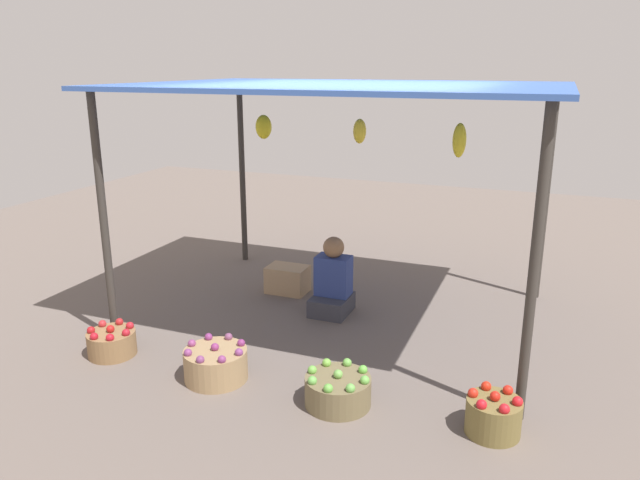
# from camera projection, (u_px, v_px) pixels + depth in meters

# --- Properties ---
(ground_plane) EXTENTS (14.00, 14.00, 0.00)m
(ground_plane) POSITION_uv_depth(u_px,v_px,m) (343.00, 316.00, 5.99)
(ground_plane) COLOR #665A53
(market_stall_structure) EXTENTS (3.81, 2.78, 2.23)m
(market_stall_structure) POSITION_uv_depth(u_px,v_px,m) (345.00, 99.00, 5.40)
(market_stall_structure) COLOR #38332D
(market_stall_structure) RESTS_ON ground
(vendor_person) EXTENTS (0.36, 0.44, 0.78)m
(vendor_person) POSITION_uv_depth(u_px,v_px,m) (333.00, 284.00, 6.00)
(vendor_person) COLOR #363741
(vendor_person) RESTS_ON ground
(basket_red_apples) EXTENTS (0.41, 0.41, 0.27)m
(basket_red_apples) POSITION_uv_depth(u_px,v_px,m) (112.00, 342.00, 5.16)
(basket_red_apples) COLOR olive
(basket_red_apples) RESTS_ON ground
(basket_purple_onions) EXTENTS (0.50, 0.50, 0.31)m
(basket_purple_onions) POSITION_uv_depth(u_px,v_px,m) (216.00, 364.00, 4.76)
(basket_purple_onions) COLOR #9D7E56
(basket_purple_onions) RESTS_ON ground
(basket_green_apples) EXTENTS (0.49, 0.49, 0.28)m
(basket_green_apples) POSITION_uv_depth(u_px,v_px,m) (338.00, 390.00, 4.40)
(basket_green_apples) COLOR brown
(basket_green_apples) RESTS_ON ground
(basket_red_tomatoes) EXTENTS (0.37, 0.37, 0.31)m
(basket_red_tomatoes) POSITION_uv_depth(u_px,v_px,m) (493.00, 415.00, 4.05)
(basket_red_tomatoes) COLOR brown
(basket_red_tomatoes) RESTS_ON ground
(wooden_crate_near_vendor) EXTENTS (0.43, 0.30, 0.29)m
(wooden_crate_near_vendor) POSITION_uv_depth(u_px,v_px,m) (288.00, 279.00, 6.57)
(wooden_crate_near_vendor) COLOR tan
(wooden_crate_near_vendor) RESTS_ON ground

